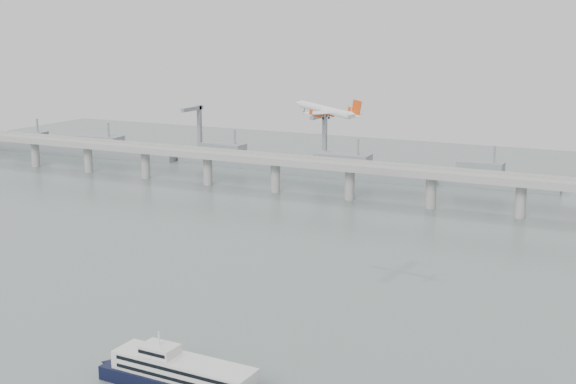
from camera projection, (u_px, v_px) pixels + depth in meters
The scene contains 5 objects.
ground at pixel (220, 319), 275.55m from camera, with size 900.00×900.00×0.00m, color slate.
bridge at pixel (396, 175), 447.62m from camera, with size 800.00×22.00×23.90m.
distant_fleet at pixel (225, 157), 573.58m from camera, with size 453.00×60.90×40.00m.
ferry at pixel (184, 376), 221.23m from camera, with size 87.45×16.51×16.49m.
airliner at pixel (327, 110), 358.39m from camera, with size 36.94×33.85×10.23m.
Camera 1 is at (136.22, -222.12, 103.52)m, focal length 48.00 mm.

